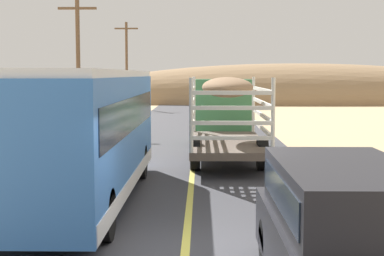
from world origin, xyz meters
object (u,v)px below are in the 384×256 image
at_px(suv_near, 343,226).
at_px(bus, 81,132).
at_px(livestock_truck, 224,108).
at_px(power_pole_far, 127,62).
at_px(power_pole_mid, 78,59).

height_order(suv_near, bus, bus).
distance_m(suv_near, livestock_truck, 15.45).
distance_m(suv_near, bus, 7.80).
bearing_deg(bus, power_pole_far, 95.84).
bearing_deg(bus, suv_near, -51.61).
bearing_deg(power_pole_far, bus, -84.16).
bearing_deg(suv_near, livestock_truck, 93.80).
distance_m(suv_near, power_pole_far, 47.61).
relative_size(bus, power_pole_mid, 1.34).
bearing_deg(power_pole_mid, power_pole_far, 90.00).
relative_size(power_pole_mid, power_pole_far, 0.93).
xyz_separation_m(bus, power_pole_mid, (-4.15, 19.15, 2.27)).
relative_size(bus, power_pole_far, 1.25).
height_order(bus, power_pole_far, power_pole_far).
xyz_separation_m(suv_near, power_pole_mid, (-8.98, 25.24, 2.93)).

